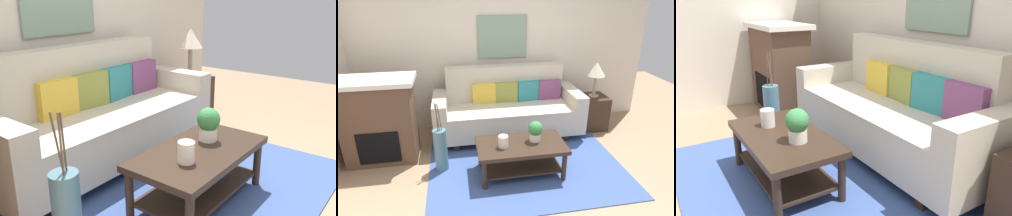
% 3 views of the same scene
% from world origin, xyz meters
% --- Properties ---
extents(ground_plane, '(8.88, 8.88, 0.00)m').
position_xyz_m(ground_plane, '(0.00, 0.00, 0.00)').
color(ground_plane, '#9E7F60').
extents(wall_back, '(4.88, 0.10, 2.70)m').
position_xyz_m(wall_back, '(0.00, 1.98, 1.35)').
color(wall_back, beige).
rests_on(wall_back, ground_plane).
extents(area_rug, '(2.54, 1.90, 0.01)m').
position_xyz_m(area_rug, '(0.00, 0.50, 0.01)').
color(area_rug, '#3D5693').
rests_on(area_rug, ground_plane).
extents(couch, '(2.27, 0.84, 1.08)m').
position_xyz_m(couch, '(-0.07, 1.45, 0.43)').
color(couch, beige).
rests_on(couch, ground_plane).
extents(throw_pillow_mustard, '(0.36, 0.13, 0.32)m').
position_xyz_m(throw_pillow_mustard, '(-0.42, 1.57, 0.68)').
color(throw_pillow_mustard, gold).
rests_on(throw_pillow_mustard, couch).
extents(throw_pillow_olive, '(0.37, 0.15, 0.32)m').
position_xyz_m(throw_pillow_olive, '(-0.07, 1.57, 0.68)').
color(throw_pillow_olive, olive).
rests_on(throw_pillow_olive, couch).
extents(throw_pillow_teal, '(0.37, 0.16, 0.32)m').
position_xyz_m(throw_pillow_teal, '(0.29, 1.57, 0.68)').
color(throw_pillow_teal, teal).
rests_on(throw_pillow_teal, couch).
extents(throw_pillow_plum, '(0.36, 0.12, 0.32)m').
position_xyz_m(throw_pillow_plum, '(0.64, 1.57, 0.68)').
color(throw_pillow_plum, '#7A4270').
rests_on(throw_pillow_plum, couch).
extents(coffee_table, '(1.10, 0.60, 0.43)m').
position_xyz_m(coffee_table, '(-0.11, 0.35, 0.31)').
color(coffee_table, '#332319').
rests_on(coffee_table, ground_plane).
extents(tabletop_vase, '(0.12, 0.12, 0.15)m').
position_xyz_m(tabletop_vase, '(-0.34, 0.31, 0.50)').
color(tabletop_vase, white).
rests_on(tabletop_vase, coffee_table).
extents(potted_plant_tabletop, '(0.18, 0.18, 0.26)m').
position_xyz_m(potted_plant_tabletop, '(0.09, 0.40, 0.57)').
color(potted_plant_tabletop, white).
rests_on(potted_plant_tabletop, coffee_table).
extents(side_table, '(0.44, 0.44, 0.56)m').
position_xyz_m(side_table, '(1.37, 1.43, 0.28)').
color(side_table, '#332319').
rests_on(side_table, ground_plane).
extents(table_lamp, '(0.28, 0.28, 0.57)m').
position_xyz_m(table_lamp, '(1.37, 1.43, 0.99)').
color(table_lamp, gray).
rests_on(table_lamp, side_table).
extents(fireplace, '(1.02, 0.58, 1.16)m').
position_xyz_m(fireplace, '(-1.89, 1.03, 0.59)').
color(fireplace, brown).
rests_on(fireplace, ground_plane).
extents(floor_vase, '(0.17, 0.17, 0.57)m').
position_xyz_m(floor_vase, '(-1.10, 0.61, 0.29)').
color(floor_vase, slate).
rests_on(floor_vase, ground_plane).
extents(floor_vase_branch_a, '(0.04, 0.04, 0.36)m').
position_xyz_m(floor_vase_branch_a, '(-1.08, 0.61, 0.75)').
color(floor_vase_branch_a, brown).
rests_on(floor_vase_branch_a, floor_vase).
extents(floor_vase_branch_b, '(0.05, 0.04, 0.36)m').
position_xyz_m(floor_vase_branch_b, '(-1.11, 0.63, 0.75)').
color(floor_vase_branch_b, brown).
rests_on(floor_vase_branch_b, floor_vase).
extents(floor_vase_branch_c, '(0.02, 0.02, 0.36)m').
position_xyz_m(floor_vase_branch_c, '(-1.11, 0.60, 0.75)').
color(floor_vase_branch_c, brown).
rests_on(floor_vase_branch_c, floor_vase).
extents(framed_painting, '(0.79, 0.03, 0.67)m').
position_xyz_m(framed_painting, '(-0.07, 1.91, 1.49)').
color(framed_painting, gray).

